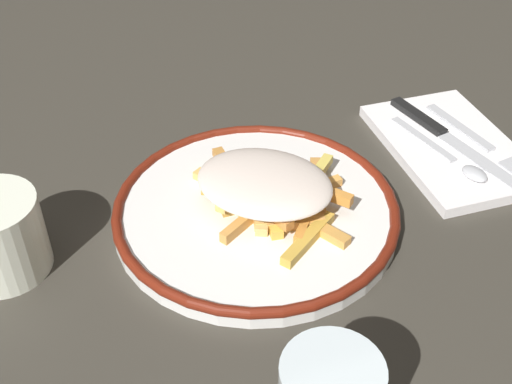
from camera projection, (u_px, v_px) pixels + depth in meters
The scene contains 7 objects.
ground_plane at pixel (256, 218), 0.70m from camera, with size 2.60×2.60×0.00m, color #38342C.
plate at pixel (256, 210), 0.69m from camera, with size 0.30×0.30×0.02m.
fries_heap at pixel (267, 189), 0.68m from camera, with size 0.19×0.19×0.04m.
napkin at pixel (451, 147), 0.79m from camera, with size 0.14×0.22×0.01m, color white.
fork at pixel (479, 141), 0.79m from camera, with size 0.04×0.18×0.00m.
knife at pixel (441, 133), 0.80m from camera, with size 0.05×0.21×0.01m.
spoon at pixel (453, 159), 0.75m from camera, with size 0.04×0.15×0.01m.
Camera 1 is at (0.18, 0.49, 0.46)m, focal length 46.05 mm.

